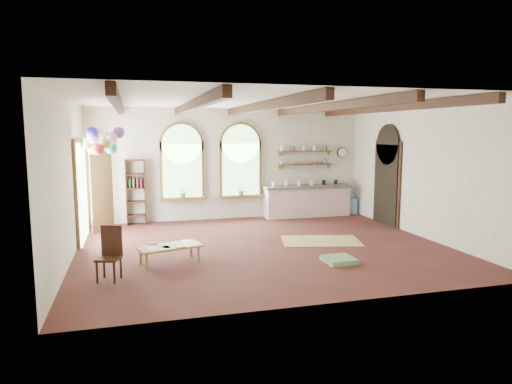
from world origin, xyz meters
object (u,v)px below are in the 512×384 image
object	(u,v)px
coffee_table	(170,248)
balloon_cluster	(102,141)
side_chair	(109,265)
kitchen_counter	(307,201)

from	to	relation	value
coffee_table	balloon_cluster	xyz separation A→B (m)	(-1.28, 2.06, 2.04)
side_chair	coffee_table	bearing A→B (deg)	35.96
kitchen_counter	coffee_table	distance (m)	5.90
kitchen_counter	side_chair	world-z (taller)	side_chair
side_chair	balloon_cluster	distance (m)	3.53
side_chair	balloon_cluster	size ratio (longest dim) A/B	0.81
kitchen_counter	balloon_cluster	world-z (taller)	balloon_cluster
kitchen_counter	coffee_table	size ratio (longest dim) A/B	2.04
kitchen_counter	side_chair	bearing A→B (deg)	-139.52
kitchen_counter	balloon_cluster	xyz separation A→B (m)	(-5.70, -1.85, 1.87)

